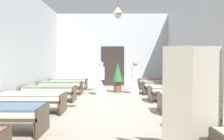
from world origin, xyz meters
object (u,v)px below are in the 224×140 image
Objects in this scene: bed_right_row_5 at (156,81)px; potted_plant at (118,75)px; nurse_mid_aisle at (101,83)px; bed_left_row_3 at (49,90)px; bed_right_row_3 at (175,90)px; nurse_near_aisle at (135,82)px; bed_right_row_4 at (164,85)px; bed_left_row_5 at (69,81)px; privacy_screen at (206,106)px; bed_left_row_2 at (31,98)px; bed_right_row_2 at (193,98)px; bed_left_row_4 at (61,84)px.

bed_right_row_5 is 2.46m from potted_plant.
bed_right_row_5 is at bearing -172.41° from nurse_mid_aisle.
bed_right_row_3 is at bearing 0.00° from bed_left_row_3.
nurse_near_aisle is at bearing 167.82° from nurse_mid_aisle.
nurse_near_aisle is (-1.29, -1.79, 0.09)m from bed_right_row_5.
bed_right_row_3 is at bearing -90.00° from bed_right_row_4.
bed_left_row_5 is 1.34× the size of potted_plant.
privacy_screen reaches higher than bed_right_row_3.
bed_right_row_5 is 1.28× the size of nurse_mid_aisle.
bed_right_row_4 is at bearing -90.00° from bed_right_row_5.
nurse_near_aisle is at bearing 49.38° from bed_left_row_2.
bed_left_row_5 is (-4.65, 1.90, 0.00)m from bed_right_row_4.
bed_left_row_5 is at bearing 140.74° from bed_right_row_3.
privacy_screen is (-0.95, -5.19, 0.41)m from bed_right_row_3.
bed_right_row_2 is 7.36m from bed_left_row_5.
potted_plant is (0.74, 1.08, 0.32)m from nurse_mid_aisle.
bed_left_row_5 is 4.65m from bed_right_row_5.
bed_left_row_4 and bed_right_row_5 have the same top height.
bed_left_row_3 is 3.64m from potted_plant.
bed_right_row_4 is at bearing 90.00° from bed_right_row_2.
bed_left_row_4 is (0.00, 3.80, 0.00)m from bed_left_row_2.
nurse_near_aisle is at bearing 101.70° from privacy_screen.
bed_right_row_5 is 1.12× the size of privacy_screen.
bed_right_row_4 is at bearing 90.00° from bed_right_row_3.
bed_left_row_4 is 8.01m from privacy_screen.
bed_right_row_3 is at bearing -90.00° from bed_right_row_5.
bed_left_row_4 is 1.89m from nurse_mid_aisle.
bed_left_row_2 is 5.70m from bed_left_row_5.
privacy_screen reaches higher than bed_left_row_5.
bed_left_row_2 is at bearing 147.28° from privacy_screen.
privacy_screen is (3.70, -5.19, 0.41)m from bed_left_row_3.
nurse_near_aisle is (3.36, 2.01, 0.09)m from bed_left_row_3.
bed_right_row_3 and bed_left_row_5 have the same top height.
bed_right_row_2 is 1.00× the size of bed_right_row_3.
bed_right_row_4 is 1.12× the size of privacy_screen.
bed_left_row_5 is at bearing 90.00° from bed_left_row_4.
bed_right_row_3 is 2.39m from nurse_near_aisle.
bed_left_row_4 is 1.34× the size of potted_plant.
bed_right_row_2 is at bearing 82.88° from privacy_screen.
nurse_mid_aisle reaches higher than bed_right_row_4.
nurse_mid_aisle is 0.87× the size of privacy_screen.
nurse_mid_aisle is at bearing 38.46° from bed_left_row_3.
bed_left_row_5 is at bearing 90.00° from bed_left_row_2.
nurse_near_aisle is (3.36, -1.79, 0.09)m from bed_left_row_5.
bed_left_row_4 is 1.00× the size of bed_right_row_5.
bed_left_row_2 is 5.02m from bed_right_row_3.
bed_left_row_2 is at bearing 180.00° from bed_right_row_2.
bed_right_row_4 is (4.65, 0.00, 0.00)m from bed_left_row_4.
potted_plant is (-2.08, -1.26, 0.41)m from bed_right_row_5.
bed_left_row_4 is at bearing 140.74° from bed_right_row_2.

